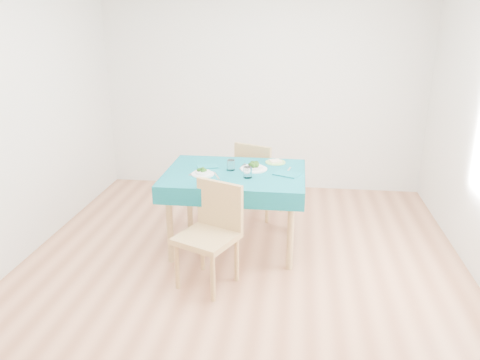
# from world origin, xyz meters

# --- Properties ---
(room_shell) EXTENTS (4.02, 4.52, 2.73)m
(room_shell) POSITION_xyz_m (0.00, 0.00, 1.35)
(room_shell) COLOR #9C6041
(room_shell) RESTS_ON ground
(table) EXTENTS (1.28, 0.97, 0.76)m
(table) POSITION_xyz_m (-0.11, 0.48, 0.38)
(table) COLOR #085660
(table) RESTS_ON ground
(chair_near) EXTENTS (0.59, 0.61, 1.08)m
(chair_near) POSITION_xyz_m (-0.24, -0.24, 0.54)
(chair_near) COLOR #A6834E
(chair_near) RESTS_ON ground
(chair_far) EXTENTS (0.58, 0.60, 1.07)m
(chair_far) POSITION_xyz_m (0.07, 1.30, 0.53)
(chair_far) COLOR #A6834E
(chair_far) RESTS_ON ground
(bowl_near) EXTENTS (0.21, 0.21, 0.06)m
(bowl_near) POSITION_xyz_m (-0.39, 0.36, 0.79)
(bowl_near) COLOR white
(bowl_near) RESTS_ON table
(bowl_far) EXTENTS (0.25, 0.25, 0.08)m
(bowl_far) POSITION_xyz_m (0.06, 0.58, 0.80)
(bowl_far) COLOR white
(bowl_far) RESTS_ON table
(fork_near) EXTENTS (0.07, 0.20, 0.00)m
(fork_near) POSITION_xyz_m (-0.48, 0.42, 0.76)
(fork_near) COLOR silver
(fork_near) RESTS_ON table
(knife_near) EXTENTS (0.10, 0.21, 0.00)m
(knife_near) POSITION_xyz_m (-0.26, 0.35, 0.76)
(knife_near) COLOR silver
(knife_near) RESTS_ON table
(fork_far) EXTENTS (0.05, 0.17, 0.00)m
(fork_far) POSITION_xyz_m (-0.06, 0.65, 0.76)
(fork_far) COLOR silver
(fork_far) RESTS_ON table
(knife_far) EXTENTS (0.06, 0.22, 0.00)m
(knife_far) POSITION_xyz_m (0.38, 0.58, 0.76)
(knife_far) COLOR silver
(knife_far) RESTS_ON table
(napkin_near) EXTENTS (0.22, 0.19, 0.01)m
(napkin_near) POSITION_xyz_m (-0.39, 0.60, 0.76)
(napkin_near) COLOR #0C606A
(napkin_near) RESTS_ON table
(napkin_far) EXTENTS (0.26, 0.23, 0.01)m
(napkin_far) POSITION_xyz_m (0.37, 0.46, 0.76)
(napkin_far) COLOR #0C606A
(napkin_far) RESTS_ON table
(tumbler_center) EXTENTS (0.08, 0.08, 0.10)m
(tumbler_center) POSITION_xyz_m (-0.15, 0.53, 0.81)
(tumbler_center) COLOR white
(tumbler_center) RESTS_ON table
(tumbler_side) EXTENTS (0.08, 0.08, 0.10)m
(tumbler_side) POSITION_xyz_m (0.03, 0.34, 0.81)
(tumbler_side) COLOR white
(tumbler_side) RESTS_ON table
(side_plate) EXTENTS (0.20, 0.20, 0.01)m
(side_plate) POSITION_xyz_m (0.25, 0.82, 0.76)
(side_plate) COLOR #98CE64
(side_plate) RESTS_ON table
(bread_slice) EXTENTS (0.14, 0.14, 0.02)m
(bread_slice) POSITION_xyz_m (0.25, 0.82, 0.78)
(bread_slice) COLOR beige
(bread_slice) RESTS_ON side_plate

